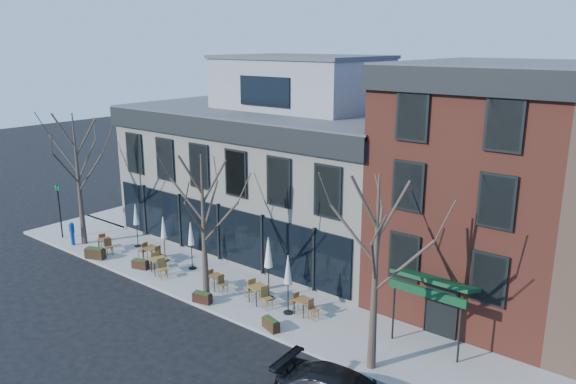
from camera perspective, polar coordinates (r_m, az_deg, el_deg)
The scene contains 25 objects.
ground at distance 31.88m, azimuth -6.81°, elevation -7.20°, with size 120.00×120.00×0.00m, color black.
sidewalk_front at distance 28.35m, azimuth -5.29°, elevation -9.94°, with size 33.50×4.70×0.15m, color gray.
sidewalk_side at distance 43.61m, azimuth -11.57°, elevation -1.15°, with size 4.50×12.00×0.15m, color gray.
corner_building at distance 33.98m, azimuth -0.87°, elevation 2.66°, with size 18.39×10.39×11.10m.
red_brick_building at distance 27.50m, azimuth 20.20°, elevation 0.68°, with size 8.20×11.78×11.18m.
tree_corner at distance 35.29m, azimuth -20.53°, elevation 1.36°, with size 3.93×3.98×7.92m.
tree_mid at distance 26.00m, azimuth -8.55°, elevation -3.57°, with size 3.50×3.55×7.04m.
tree_right at distance 20.59m, azimuth 8.88°, elevation -8.01°, with size 3.72×3.77×7.48m.
sign_pole at distance 37.39m, azimuth -22.20°, elevation -1.52°, with size 0.50×0.10×3.40m.
call_box at distance 36.13m, azimuth -21.08°, elevation -3.88°, with size 0.29×0.29×1.46m.
cafe_set_0 at distance 34.59m, azimuth -18.09°, elevation -4.97°, with size 1.77×0.86×0.91m.
cafe_set_1 at distance 32.26m, azimuth -13.71°, elevation -6.02°, with size 1.92×0.83×0.99m.
cafe_set_2 at distance 30.58m, azimuth -13.02°, elevation -7.14°, with size 1.96×1.16×1.02m.
cafe_set_3 at distance 28.30m, azimuth -7.36°, elevation -8.89°, with size 1.68×0.75×0.87m.
cafe_set_4 at distance 26.68m, azimuth -3.06°, elevation -10.15°, with size 1.97×0.93×1.01m.
cafe_set_5 at distance 25.63m, azimuth 1.55°, elevation -11.40°, with size 1.72×0.75×0.89m.
umbrella_0 at distance 34.33m, azimuth -15.19°, elevation -2.44°, with size 0.42×0.42×2.64m.
umbrella_1 at distance 31.74m, azimuth -12.53°, elevation -3.78°, with size 0.41×0.41×2.58m.
umbrella_2 at distance 30.32m, azimuth -9.84°, elevation -4.45°, with size 0.42×0.42×2.63m.
umbrella_3 at distance 26.37m, azimuth -2.00°, elevation -6.49°, with size 0.50×0.50×3.11m.
umbrella_4 at distance 25.09m, azimuth 0.00°, elevation -8.21°, with size 0.45×0.45×2.78m.
planter_0 at distance 33.64m, azimuth -19.00°, elevation -5.89°, with size 1.22×0.84×0.64m.
planter_1 at distance 31.52m, azimuth -14.77°, elevation -7.09°, with size 0.98×0.62×0.51m.
planter_2 at distance 27.07m, azimuth -8.70°, elevation -10.54°, with size 0.98×0.56×0.52m.
planter_3 at distance 24.50m, azimuth -1.75°, elevation -13.26°, with size 0.97×0.61×0.51m.
Camera 1 is at (21.31, -20.44, 12.03)m, focal length 35.00 mm.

